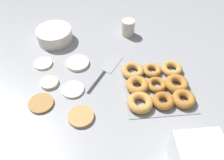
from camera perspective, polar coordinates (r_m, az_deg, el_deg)
ground_plane at (r=1.08m, az=-3.83°, el=-0.52°), size 3.00×3.00×0.00m
pancake_0 at (r=1.17m, az=-8.39°, el=4.04°), size 0.11×0.11×0.01m
pancake_1 at (r=1.04m, az=-16.84°, el=-5.38°), size 0.11×0.11×0.01m
pancake_2 at (r=1.06m, az=-9.55°, el=-2.29°), size 0.10×0.10×0.01m
pancake_3 at (r=1.20m, az=-16.34°, el=3.82°), size 0.09×0.09×0.01m
pancake_4 at (r=1.10m, az=-14.98°, el=-0.64°), size 0.08×0.08×0.01m
pancake_5 at (r=0.96m, az=-7.65°, el=-8.71°), size 0.10×0.10×0.01m
donut_tray at (r=1.06m, az=10.53°, el=-1.33°), size 0.31×0.30×0.04m
batter_bowl at (r=1.32m, az=-13.79°, el=10.48°), size 0.19×0.19×0.07m
container_stack at (r=0.85m, az=19.72°, el=-17.04°), size 0.13×0.16×0.13m
paper_cup at (r=1.32m, az=3.77°, el=12.45°), size 0.07×0.07×0.09m
spatula at (r=1.14m, az=-0.98°, el=3.07°), size 0.25×0.18×0.01m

